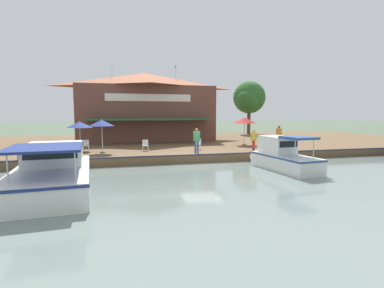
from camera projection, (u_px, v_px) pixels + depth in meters
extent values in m
plane|color=#4C5B47|center=(201.00, 164.00, 20.38)|extent=(220.00, 220.00, 0.00)
cube|color=brown|center=(172.00, 144.00, 30.95)|extent=(22.00, 56.00, 0.60)
cube|color=#2D2D33|center=(201.00, 155.00, 20.41)|extent=(0.20, 50.40, 0.10)
cube|color=brown|center=(145.00, 114.00, 32.77)|extent=(8.14, 13.62, 5.63)
pyramid|color=#9E5638|center=(145.00, 80.00, 32.40)|extent=(8.55, 14.30, 1.57)
cube|color=#235633|center=(150.00, 119.00, 28.03)|extent=(1.80, 11.58, 0.16)
cube|color=silver|center=(149.00, 98.00, 28.65)|extent=(0.08, 8.17, 0.70)
cylinder|color=silver|center=(175.00, 77.00, 33.19)|extent=(0.06, 0.06, 2.49)
cube|color=#4C4C56|center=(176.00, 67.00, 32.91)|extent=(0.36, 0.03, 0.24)
cylinder|color=silver|center=(112.00, 76.00, 31.52)|extent=(0.06, 0.06, 2.40)
cube|color=gold|center=(112.00, 65.00, 31.24)|extent=(0.36, 0.03, 0.24)
cylinder|color=#B7B7B7|center=(102.00, 138.00, 21.60)|extent=(0.06, 0.06, 2.24)
cylinder|color=#2D2D33|center=(103.00, 152.00, 21.71)|extent=(0.36, 0.36, 0.06)
cone|color=navy|center=(102.00, 123.00, 21.49)|extent=(1.78, 1.78, 0.44)
cone|color=yellow|center=(102.00, 123.00, 21.49)|extent=(1.10, 1.10, 0.35)
sphere|color=yellow|center=(102.00, 120.00, 21.47)|extent=(0.08, 0.08, 0.08)
cylinder|color=#B7B7B7|center=(244.00, 132.00, 27.18)|extent=(0.06, 0.06, 2.31)
cylinder|color=#2D2D33|center=(244.00, 144.00, 27.29)|extent=(0.36, 0.36, 0.06)
cone|color=maroon|center=(244.00, 120.00, 27.07)|extent=(2.14, 2.14, 0.53)
cone|color=white|center=(244.00, 120.00, 27.07)|extent=(1.33, 1.33, 0.43)
sphere|color=white|center=(244.00, 117.00, 27.04)|extent=(0.08, 0.08, 0.08)
cylinder|color=#B7B7B7|center=(80.00, 137.00, 22.80)|extent=(0.06, 0.06, 2.07)
cylinder|color=#2D2D33|center=(81.00, 150.00, 22.90)|extent=(0.36, 0.36, 0.06)
cone|color=navy|center=(80.00, 125.00, 22.70)|extent=(1.97, 1.97, 0.44)
cone|color=yellow|center=(80.00, 124.00, 22.70)|extent=(1.22, 1.22, 0.35)
sphere|color=yellow|center=(80.00, 122.00, 22.68)|extent=(0.08, 0.08, 0.08)
cube|color=white|center=(200.00, 147.00, 23.46)|extent=(0.05, 0.05, 0.42)
cube|color=white|center=(195.00, 147.00, 23.55)|extent=(0.05, 0.05, 0.42)
cube|color=white|center=(201.00, 147.00, 23.85)|extent=(0.05, 0.05, 0.42)
cube|color=white|center=(196.00, 147.00, 23.93)|extent=(0.05, 0.05, 0.42)
cube|color=white|center=(198.00, 144.00, 23.67)|extent=(0.59, 0.59, 0.05)
cube|color=white|center=(198.00, 141.00, 23.84)|extent=(0.24, 0.41, 0.40)
cube|color=white|center=(78.00, 154.00, 19.61)|extent=(0.05, 0.05, 0.42)
cube|color=white|center=(72.00, 154.00, 19.44)|extent=(0.05, 0.05, 0.42)
cube|color=white|center=(78.00, 153.00, 19.97)|extent=(0.05, 0.05, 0.42)
cube|color=white|center=(71.00, 153.00, 19.80)|extent=(0.05, 0.05, 0.42)
cube|color=white|center=(75.00, 150.00, 19.68)|extent=(0.52, 0.52, 0.05)
cube|color=white|center=(74.00, 147.00, 19.84)|extent=(0.12, 0.44, 0.40)
cube|color=white|center=(67.00, 148.00, 22.62)|extent=(0.05, 0.05, 0.42)
cube|color=white|center=(62.00, 148.00, 22.59)|extent=(0.05, 0.05, 0.42)
cube|color=white|center=(69.00, 148.00, 23.02)|extent=(0.05, 0.05, 0.42)
cube|color=white|center=(64.00, 148.00, 22.99)|extent=(0.05, 0.05, 0.42)
cube|color=white|center=(66.00, 145.00, 22.78)|extent=(0.51, 0.51, 0.05)
cube|color=white|center=(66.00, 142.00, 22.96)|extent=(0.12, 0.44, 0.40)
cube|color=white|center=(89.00, 149.00, 22.52)|extent=(0.04, 0.04, 0.42)
cube|color=white|center=(83.00, 149.00, 22.41)|extent=(0.04, 0.04, 0.42)
cube|color=white|center=(89.00, 148.00, 22.90)|extent=(0.04, 0.04, 0.42)
cube|color=white|center=(83.00, 148.00, 22.79)|extent=(0.04, 0.04, 0.42)
cube|color=white|center=(86.00, 146.00, 22.63)|extent=(0.45, 0.45, 0.05)
cube|color=white|center=(86.00, 142.00, 22.80)|extent=(0.05, 0.44, 0.40)
cube|color=white|center=(295.00, 144.00, 25.98)|extent=(0.05, 0.05, 0.42)
cube|color=white|center=(292.00, 144.00, 25.72)|extent=(0.05, 0.05, 0.42)
cube|color=white|center=(290.00, 144.00, 26.28)|extent=(0.05, 0.05, 0.42)
cube|color=white|center=(288.00, 144.00, 26.01)|extent=(0.05, 0.05, 0.42)
cube|color=white|center=(291.00, 141.00, 25.97)|extent=(0.60, 0.60, 0.05)
cube|color=white|center=(289.00, 139.00, 26.10)|extent=(0.24, 0.41, 0.40)
cube|color=white|center=(148.00, 149.00, 22.52)|extent=(0.04, 0.04, 0.42)
cube|color=white|center=(143.00, 149.00, 22.45)|extent=(0.04, 0.04, 0.42)
cube|color=white|center=(148.00, 148.00, 22.92)|extent=(0.04, 0.04, 0.42)
cube|color=white|center=(143.00, 148.00, 22.84)|extent=(0.04, 0.04, 0.42)
cube|color=white|center=(145.00, 146.00, 22.66)|extent=(0.47, 0.47, 0.05)
cube|color=white|center=(145.00, 142.00, 22.83)|extent=(0.07, 0.44, 0.40)
cylinder|color=#B23338|center=(280.00, 141.00, 26.59)|extent=(0.13, 0.13, 0.87)
cylinder|color=#B23338|center=(278.00, 141.00, 26.57)|extent=(0.13, 0.13, 0.87)
cylinder|color=orange|center=(279.00, 132.00, 26.50)|extent=(0.50, 0.50, 0.68)
sphere|color=brown|center=(279.00, 127.00, 26.45)|extent=(0.23, 0.23, 0.23)
cylinder|color=#2D5193|center=(195.00, 147.00, 21.55)|extent=(0.13, 0.13, 0.87)
cylinder|color=#2D5193|center=(198.00, 147.00, 21.53)|extent=(0.13, 0.13, 0.87)
cylinder|color=#337547|center=(197.00, 136.00, 21.46)|extent=(0.51, 0.51, 0.69)
sphere|color=brown|center=(197.00, 130.00, 21.41)|extent=(0.24, 0.24, 0.24)
cylinder|color=#B23338|center=(253.00, 145.00, 23.19)|extent=(0.13, 0.13, 0.79)
cylinder|color=#B23338|center=(254.00, 145.00, 23.05)|extent=(0.13, 0.13, 0.79)
cylinder|color=gold|center=(254.00, 136.00, 23.05)|extent=(0.46, 0.46, 0.62)
sphere|color=tan|center=(254.00, 131.00, 23.01)|extent=(0.21, 0.21, 0.21)
cube|color=white|center=(285.00, 163.00, 17.80)|extent=(4.86, 2.27, 0.92)
ellipsoid|color=white|center=(263.00, 157.00, 19.99)|extent=(1.83, 1.86, 0.92)
cube|color=#2D4C84|center=(285.00, 156.00, 17.76)|extent=(4.92, 2.31, 0.10)
cube|color=white|center=(277.00, 145.00, 18.47)|extent=(2.32, 1.65, 1.05)
cube|color=black|center=(288.00, 144.00, 17.46)|extent=(0.19, 1.25, 0.37)
cube|color=#2D4C84|center=(299.00, 138.00, 16.61)|extent=(1.80, 1.68, 0.14)
cylinder|color=silver|center=(314.00, 148.00, 16.42)|extent=(0.05, 0.05, 1.10)
cylinder|color=silver|center=(295.00, 149.00, 15.98)|extent=(0.05, 0.05, 1.10)
cube|color=white|center=(52.00, 180.00, 12.99)|extent=(7.38, 3.60, 1.02)
ellipsoid|color=white|center=(60.00, 166.00, 16.36)|extent=(2.75, 3.08, 1.02)
cube|color=navy|center=(52.00, 170.00, 12.95)|extent=(7.47, 3.64, 0.10)
cube|color=white|center=(55.00, 153.00, 14.08)|extent=(3.30, 2.67, 0.94)
cube|color=black|center=(50.00, 155.00, 12.62)|extent=(0.23, 2.12, 0.33)
cube|color=navy|center=(45.00, 148.00, 11.25)|extent=(3.38, 2.83, 0.09)
cylinder|color=silver|center=(75.00, 164.00, 10.74)|extent=(0.05, 0.05, 1.07)
cylinder|color=silver|center=(7.00, 168.00, 10.06)|extent=(0.05, 0.05, 1.07)
cylinder|color=#473323|center=(19.00, 155.00, 17.85)|extent=(0.18, 0.18, 0.73)
cylinder|color=#2D2D33|center=(18.00, 149.00, 17.81)|extent=(0.22, 0.22, 0.04)
cylinder|color=brown|center=(249.00, 122.00, 41.87)|extent=(0.48, 0.48, 3.41)
sphere|color=#2D6028|center=(249.00, 97.00, 41.53)|extent=(4.45, 4.45, 4.45)
sphere|color=#2D6028|center=(247.00, 100.00, 40.55)|extent=(3.11, 3.11, 3.11)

